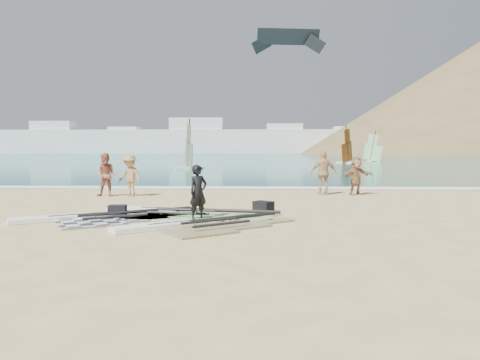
{
  "coord_description": "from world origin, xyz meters",
  "views": [
    {
      "loc": [
        0.88,
        -10.57,
        2.02
      ],
      "look_at": [
        0.33,
        4.0,
        1.0
      ],
      "focal_mm": 35.0,
      "sensor_mm": 36.0,
      "label": 1
    }
  ],
  "objects_px": {
    "beachgoer_left": "(106,175)",
    "rig_orange": "(194,226)",
    "rig_grey": "(94,218)",
    "person_wetsuit": "(198,193)",
    "beachgoer_right": "(356,176)",
    "gear_bag_near": "(117,210)",
    "gear_bag_far": "(263,207)",
    "rig_green": "(172,213)",
    "beachgoer_mid": "(130,176)",
    "beachgoer_back": "(324,173)"
  },
  "relations": [
    {
      "from": "beachgoer_left",
      "to": "rig_orange",
      "type": "bearing_deg",
      "value": -59.26
    },
    {
      "from": "rig_grey",
      "to": "person_wetsuit",
      "type": "bearing_deg",
      "value": -29.31
    },
    {
      "from": "beachgoer_right",
      "to": "rig_orange",
      "type": "bearing_deg",
      "value": -152.3
    },
    {
      "from": "rig_grey",
      "to": "person_wetsuit",
      "type": "distance_m",
      "value": 3.0
    },
    {
      "from": "person_wetsuit",
      "to": "beachgoer_right",
      "type": "xyz_separation_m",
      "value": [
        5.81,
        7.07,
        0.05
      ]
    },
    {
      "from": "gear_bag_near",
      "to": "gear_bag_far",
      "type": "height_order",
      "value": "gear_bag_far"
    },
    {
      "from": "rig_grey",
      "to": "rig_orange",
      "type": "distance_m",
      "value": 3.18
    },
    {
      "from": "gear_bag_near",
      "to": "beachgoer_right",
      "type": "relative_size",
      "value": 0.31
    },
    {
      "from": "rig_green",
      "to": "beachgoer_right",
      "type": "distance_m",
      "value": 9.07
    },
    {
      "from": "beachgoer_mid",
      "to": "rig_grey",
      "type": "bearing_deg",
      "value": -58.6
    },
    {
      "from": "rig_grey",
      "to": "rig_orange",
      "type": "bearing_deg",
      "value": -53.0
    },
    {
      "from": "rig_orange",
      "to": "beachgoer_back",
      "type": "height_order",
      "value": "beachgoer_back"
    },
    {
      "from": "beachgoer_mid",
      "to": "beachgoer_right",
      "type": "xyz_separation_m",
      "value": [
        9.41,
        0.89,
        -0.04
      ]
    },
    {
      "from": "rig_grey",
      "to": "rig_green",
      "type": "height_order",
      "value": "rig_green"
    },
    {
      "from": "gear_bag_near",
      "to": "beachgoer_left",
      "type": "relative_size",
      "value": 0.28
    },
    {
      "from": "gear_bag_far",
      "to": "beachgoer_back",
      "type": "bearing_deg",
      "value": 64.49
    },
    {
      "from": "beachgoer_left",
      "to": "beachgoer_right",
      "type": "xyz_separation_m",
      "value": [
        10.38,
        0.95,
        -0.08
      ]
    },
    {
      "from": "rig_orange",
      "to": "gear_bag_near",
      "type": "xyz_separation_m",
      "value": [
        -2.54,
        2.0,
        0.11
      ]
    },
    {
      "from": "rig_green",
      "to": "rig_orange",
      "type": "relative_size",
      "value": 1.18
    },
    {
      "from": "rig_grey",
      "to": "gear_bag_near",
      "type": "xyz_separation_m",
      "value": [
        0.42,
        0.83,
        0.11
      ]
    },
    {
      "from": "beachgoer_right",
      "to": "gear_bag_far",
      "type": "bearing_deg",
      "value": -154.11
    },
    {
      "from": "rig_green",
      "to": "beachgoer_back",
      "type": "xyz_separation_m",
      "value": [
        5.39,
        6.13,
        0.89
      ]
    },
    {
      "from": "person_wetsuit",
      "to": "beachgoer_mid",
      "type": "relative_size",
      "value": 0.9
    },
    {
      "from": "beachgoer_back",
      "to": "beachgoer_right",
      "type": "xyz_separation_m",
      "value": [
        1.35,
        -0.12,
        -0.12
      ]
    },
    {
      "from": "beachgoer_mid",
      "to": "rig_orange",
      "type": "bearing_deg",
      "value": -38.8
    },
    {
      "from": "rig_orange",
      "to": "beachgoer_left",
      "type": "xyz_separation_m",
      "value": [
        -4.62,
        7.4,
        0.85
      ]
    },
    {
      "from": "gear_bag_far",
      "to": "beachgoer_left",
      "type": "relative_size",
      "value": 0.32
    },
    {
      "from": "rig_green",
      "to": "gear_bag_far",
      "type": "distance_m",
      "value": 2.83
    },
    {
      "from": "rig_green",
      "to": "gear_bag_near",
      "type": "xyz_separation_m",
      "value": [
        -1.56,
        -0.34,
        0.11
      ]
    },
    {
      "from": "beachgoer_back",
      "to": "beachgoer_right",
      "type": "distance_m",
      "value": 1.36
    },
    {
      "from": "rig_orange",
      "to": "gear_bag_near",
      "type": "height_order",
      "value": "gear_bag_near"
    },
    {
      "from": "rig_grey",
      "to": "beachgoer_back",
      "type": "height_order",
      "value": "beachgoer_back"
    },
    {
      "from": "rig_grey",
      "to": "rig_green",
      "type": "bearing_deg",
      "value": -0.85
    },
    {
      "from": "beachgoer_left",
      "to": "beachgoer_back",
      "type": "distance_m",
      "value": 9.09
    },
    {
      "from": "rig_orange",
      "to": "beachgoer_back",
      "type": "bearing_deg",
      "value": 26.14
    },
    {
      "from": "gear_bag_near",
      "to": "beachgoer_back",
      "type": "distance_m",
      "value": 9.52
    },
    {
      "from": "rig_grey",
      "to": "beachgoer_back",
      "type": "xyz_separation_m",
      "value": [
        7.37,
        7.3,
        0.89
      ]
    },
    {
      "from": "rig_orange",
      "to": "beachgoer_back",
      "type": "distance_m",
      "value": 9.58
    },
    {
      "from": "person_wetsuit",
      "to": "rig_grey",
      "type": "bearing_deg",
      "value": 140.34
    },
    {
      "from": "gear_bag_far",
      "to": "beachgoer_mid",
      "type": "bearing_deg",
      "value": 140.28
    },
    {
      "from": "beachgoer_left",
      "to": "beachgoer_right",
      "type": "height_order",
      "value": "beachgoer_left"
    },
    {
      "from": "gear_bag_far",
      "to": "beachgoer_right",
      "type": "bearing_deg",
      "value": 53.63
    },
    {
      "from": "rig_grey",
      "to": "beachgoer_left",
      "type": "relative_size",
      "value": 2.85
    },
    {
      "from": "beachgoer_left",
      "to": "beachgoer_back",
      "type": "bearing_deg",
      "value": 5.47
    },
    {
      "from": "rig_grey",
      "to": "gear_bag_far",
      "type": "relative_size",
      "value": 8.91
    },
    {
      "from": "rig_grey",
      "to": "gear_bag_near",
      "type": "relative_size",
      "value": 10.07
    },
    {
      "from": "person_wetsuit",
      "to": "beachgoer_left",
      "type": "xyz_separation_m",
      "value": [
        -4.57,
        6.12,
        0.12
      ]
    },
    {
      "from": "beachgoer_back",
      "to": "beachgoer_right",
      "type": "height_order",
      "value": "beachgoer_back"
    },
    {
      "from": "gear_bag_far",
      "to": "person_wetsuit",
      "type": "xyz_separation_m",
      "value": [
        -1.83,
        -1.66,
        0.6
      ]
    },
    {
      "from": "beachgoer_left",
      "to": "gear_bag_near",
      "type": "bearing_deg",
      "value": -70.2
    }
  ]
}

